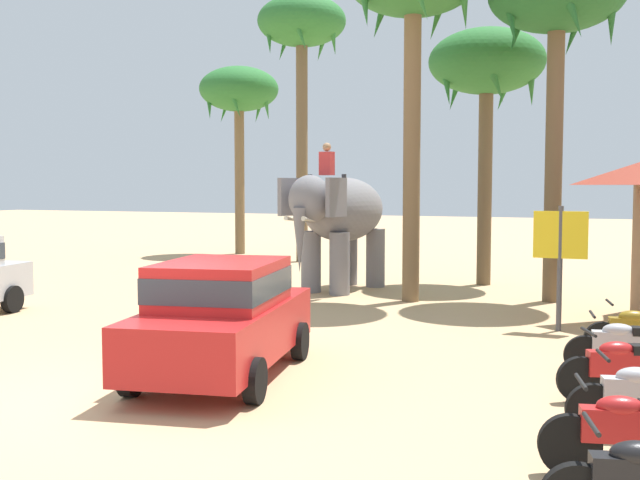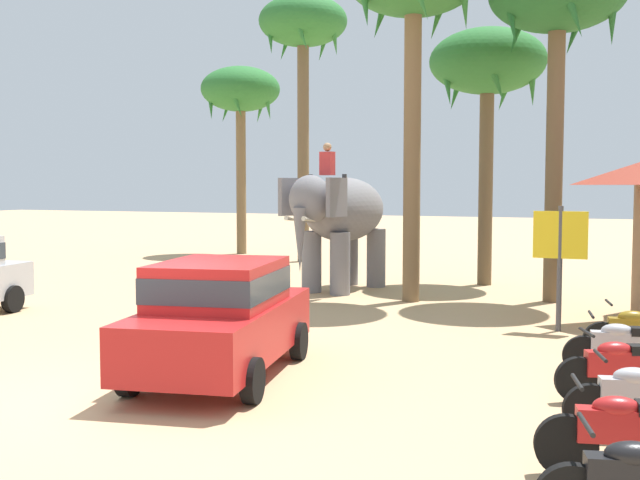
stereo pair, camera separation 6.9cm
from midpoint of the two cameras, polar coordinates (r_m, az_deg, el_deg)
ground_plane at (r=10.75m, az=-13.37°, el=-11.04°), size 120.00×120.00×0.00m
car_sedan_foreground at (r=11.23m, az=-7.22°, el=-5.47°), size 2.44×4.35×1.70m
elephant_with_mahout at (r=20.22m, az=1.58°, el=1.82°), size 2.22×4.00×3.88m
motorcycle_second_in_row at (r=8.01m, az=22.46°, el=-13.08°), size 1.78×0.64×0.94m
motorcycle_fourth_in_row at (r=10.64m, az=22.00°, el=-8.82°), size 1.72×0.82×0.94m
motorcycle_far_in_row at (r=11.96m, az=22.09°, el=-7.41°), size 1.79×0.55×0.94m
palm_tree_behind_elephant at (r=19.52m, az=17.39°, el=16.49°), size 3.20×3.20×8.18m
palm_tree_left_of_road at (r=28.58m, az=-1.20°, el=15.32°), size 3.20×3.20×9.61m
palm_tree_far_back at (r=31.61m, az=-5.88°, el=10.77°), size 3.20×3.20×7.58m
palm_tree_leaning_seaward at (r=22.11m, az=12.47°, el=12.44°), size 3.20×3.20×7.11m
signboard_yellow at (r=15.25m, az=17.59°, el=-0.24°), size 1.00×0.10×2.40m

